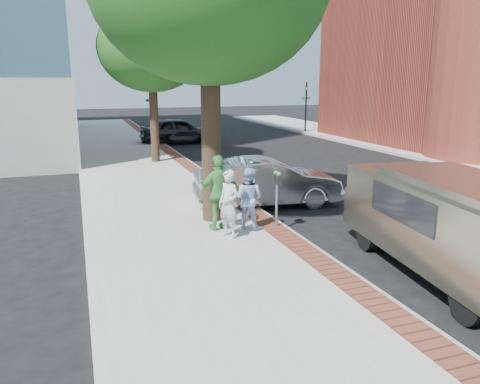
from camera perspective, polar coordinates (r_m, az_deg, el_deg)
name	(u,v)px	position (r m, az deg, el deg)	size (l,w,h in m)	color
ground	(257,244)	(11.51, 2.13, -6.34)	(120.00, 120.00, 0.00)	black
sidewalk	(147,181)	(18.64, -11.23, 1.36)	(5.00, 60.00, 0.15)	#9E9991
brick_strip	(202,175)	(19.04, -4.68, 2.07)	(0.60, 60.00, 0.01)	brown
curb	(210,176)	(19.14, -3.66, 1.91)	(0.10, 60.00, 0.15)	gray
sidewalk_far	(469,159)	(26.12, 26.11, 3.66)	(5.00, 60.00, 0.15)	#9E9991
signal_near	(151,106)	(32.48, -10.79, 10.30)	(0.70, 0.15, 3.80)	black
signal_far	(306,103)	(36.09, 8.05, 10.70)	(0.70, 0.15, 3.80)	black
tree_far	(151,48)	(22.39, -10.77, 16.81)	(4.80, 4.80, 7.14)	black
parking_meter	(277,187)	(12.11, 4.53, 0.58)	(0.12, 0.32, 1.47)	gray
person_gray	(229,204)	(11.26, -1.40, -1.50)	(0.61, 0.40, 1.68)	#B5B6BA
person_officer	(249,198)	(12.01, 1.06, -0.75)	(0.78, 0.60, 1.60)	#97B4E9
person_green	(219,193)	(11.85, -2.53, -0.10)	(1.13, 0.47, 1.94)	#479C47
sedan_silver	(267,182)	(14.78, 3.35, 1.18)	(1.61, 4.62, 1.52)	#B1B5B9
bg_car	(179,131)	(29.95, -7.47, 7.43)	(1.94, 4.82, 1.64)	black
van	(449,220)	(10.39, 24.12, -3.14)	(2.83, 5.84, 2.08)	gray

